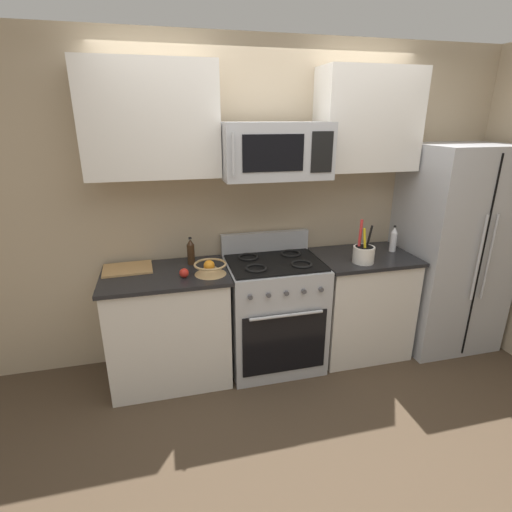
{
  "coord_description": "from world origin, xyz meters",
  "views": [
    {
      "loc": [
        -0.85,
        -2.08,
        2.01
      ],
      "look_at": [
        -0.18,
        0.59,
        1.03
      ],
      "focal_mm": 27.34,
      "sensor_mm": 36.0,
      "label": 1
    }
  ],
  "objects_px": {
    "bottle_soy": "(191,252)",
    "bottle_vinegar": "(393,240)",
    "utensil_crock": "(364,253)",
    "cutting_board": "(128,269)",
    "microwave": "(275,151)",
    "prep_bowl": "(367,249)",
    "apple_loose": "(184,273)",
    "range_oven": "(273,312)",
    "fruit_basket": "(210,268)",
    "refrigerator": "(451,249)"
  },
  "relations": [
    {
      "from": "refrigerator",
      "to": "bottle_soy",
      "type": "relative_size",
      "value": 8.17
    },
    {
      "from": "apple_loose",
      "to": "range_oven",
      "type": "bearing_deg",
      "value": 9.54
    },
    {
      "from": "bottle_vinegar",
      "to": "cutting_board",
      "type": "bearing_deg",
      "value": 177.48
    },
    {
      "from": "fruit_basket",
      "to": "cutting_board",
      "type": "height_order",
      "value": "fruit_basket"
    },
    {
      "from": "fruit_basket",
      "to": "cutting_board",
      "type": "relative_size",
      "value": 0.67
    },
    {
      "from": "refrigerator",
      "to": "bottle_soy",
      "type": "bearing_deg",
      "value": 175.96
    },
    {
      "from": "refrigerator",
      "to": "bottle_vinegar",
      "type": "height_order",
      "value": "refrigerator"
    },
    {
      "from": "range_oven",
      "to": "fruit_basket",
      "type": "relative_size",
      "value": 4.47
    },
    {
      "from": "refrigerator",
      "to": "utensil_crock",
      "type": "bearing_deg",
      "value": -171.74
    },
    {
      "from": "fruit_basket",
      "to": "bottle_vinegar",
      "type": "height_order",
      "value": "bottle_vinegar"
    },
    {
      "from": "refrigerator",
      "to": "fruit_basket",
      "type": "distance_m",
      "value": 2.16
    },
    {
      "from": "utensil_crock",
      "to": "fruit_basket",
      "type": "distance_m",
      "value": 1.22
    },
    {
      "from": "microwave",
      "to": "apple_loose",
      "type": "distance_m",
      "value": 1.11
    },
    {
      "from": "range_oven",
      "to": "bottle_soy",
      "type": "height_order",
      "value": "bottle_soy"
    },
    {
      "from": "utensil_crock",
      "to": "bottle_vinegar",
      "type": "xyz_separation_m",
      "value": [
        0.39,
        0.19,
        0.03
      ]
    },
    {
      "from": "fruit_basket",
      "to": "refrigerator",
      "type": "bearing_deg",
      "value": 2.29
    },
    {
      "from": "cutting_board",
      "to": "bottle_vinegar",
      "type": "relative_size",
      "value": 1.58
    },
    {
      "from": "apple_loose",
      "to": "bottle_soy",
      "type": "height_order",
      "value": "bottle_soy"
    },
    {
      "from": "range_oven",
      "to": "refrigerator",
      "type": "height_order",
      "value": "refrigerator"
    },
    {
      "from": "range_oven",
      "to": "cutting_board",
      "type": "distance_m",
      "value": 1.22
    },
    {
      "from": "refrigerator",
      "to": "utensil_crock",
      "type": "relative_size",
      "value": 5.22
    },
    {
      "from": "refrigerator",
      "to": "apple_loose",
      "type": "bearing_deg",
      "value": -177.48
    },
    {
      "from": "cutting_board",
      "to": "microwave",
      "type": "bearing_deg",
      "value": -5.51
    },
    {
      "from": "microwave",
      "to": "cutting_board",
      "type": "relative_size",
      "value": 2.17
    },
    {
      "from": "microwave",
      "to": "refrigerator",
      "type": "bearing_deg",
      "value": -1.55
    },
    {
      "from": "bottle_soy",
      "to": "bottle_vinegar",
      "type": "bearing_deg",
      "value": -3.49
    },
    {
      "from": "apple_loose",
      "to": "bottle_vinegar",
      "type": "distance_m",
      "value": 1.81
    },
    {
      "from": "fruit_basket",
      "to": "bottle_soy",
      "type": "bearing_deg",
      "value": 115.45
    },
    {
      "from": "range_oven",
      "to": "prep_bowl",
      "type": "bearing_deg",
      "value": 5.41
    },
    {
      "from": "cutting_board",
      "to": "bottle_vinegar",
      "type": "xyz_separation_m",
      "value": [
        2.21,
        -0.1,
        0.1
      ]
    },
    {
      "from": "microwave",
      "to": "prep_bowl",
      "type": "bearing_deg",
      "value": 3.63
    },
    {
      "from": "apple_loose",
      "to": "bottle_vinegar",
      "type": "bearing_deg",
      "value": 5.05
    },
    {
      "from": "refrigerator",
      "to": "bottle_vinegar",
      "type": "relative_size",
      "value": 7.86
    },
    {
      "from": "refrigerator",
      "to": "cutting_board",
      "type": "xyz_separation_m",
      "value": [
        -2.76,
        0.15,
        0.02
      ]
    },
    {
      "from": "refrigerator",
      "to": "prep_bowl",
      "type": "bearing_deg",
      "value": 172.72
    },
    {
      "from": "cutting_board",
      "to": "apple_loose",
      "type": "bearing_deg",
      "value": -32.1
    },
    {
      "from": "refrigerator",
      "to": "apple_loose",
      "type": "relative_size",
      "value": 26.53
    },
    {
      "from": "fruit_basket",
      "to": "bottle_soy",
      "type": "height_order",
      "value": "bottle_soy"
    },
    {
      "from": "range_oven",
      "to": "bottle_vinegar",
      "type": "bearing_deg",
      "value": 2.03
    },
    {
      "from": "utensil_crock",
      "to": "cutting_board",
      "type": "distance_m",
      "value": 1.85
    },
    {
      "from": "prep_bowl",
      "to": "bottle_vinegar",
      "type": "bearing_deg",
      "value": -11.14
    },
    {
      "from": "bottle_vinegar",
      "to": "bottle_soy",
      "type": "height_order",
      "value": "bottle_vinegar"
    },
    {
      "from": "microwave",
      "to": "prep_bowl",
      "type": "xyz_separation_m",
      "value": [
        0.86,
        0.05,
        -0.85
      ]
    },
    {
      "from": "microwave",
      "to": "prep_bowl",
      "type": "height_order",
      "value": "microwave"
    },
    {
      "from": "range_oven",
      "to": "microwave",
      "type": "distance_m",
      "value": 1.31
    },
    {
      "from": "range_oven",
      "to": "apple_loose",
      "type": "height_order",
      "value": "range_oven"
    },
    {
      "from": "microwave",
      "to": "utensil_crock",
      "type": "bearing_deg",
      "value": -14.53
    },
    {
      "from": "fruit_basket",
      "to": "range_oven",
      "type": "bearing_deg",
      "value": 11.15
    },
    {
      "from": "refrigerator",
      "to": "fruit_basket",
      "type": "bearing_deg",
      "value": -177.71
    },
    {
      "from": "bottle_soy",
      "to": "fruit_basket",
      "type": "bearing_deg",
      "value": -64.55
    }
  ]
}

